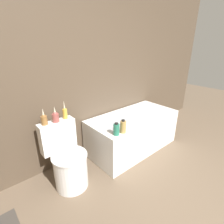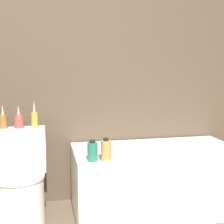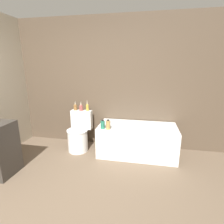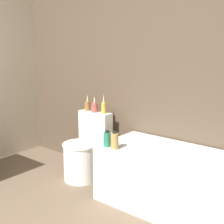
{
  "view_description": "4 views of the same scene",
  "coord_description": "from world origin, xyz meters",
  "views": [
    {
      "loc": [
        -1.03,
        0.17,
        1.66
      ],
      "look_at": [
        0.33,
        1.74,
        0.81
      ],
      "focal_mm": 28.0,
      "sensor_mm": 36.0,
      "label": 1
    },
    {
      "loc": [
        -0.08,
        -0.7,
        1.29
      ],
      "look_at": [
        0.43,
        1.7,
        0.93
      ],
      "focal_mm": 50.0,
      "sensor_mm": 36.0,
      "label": 2
    },
    {
      "loc": [
        0.98,
        -1.29,
        1.66
      ],
      "look_at": [
        0.4,
        1.67,
        0.86
      ],
      "focal_mm": 28.0,
      "sensor_mm": 36.0,
      "label": 3
    },
    {
      "loc": [
        2.14,
        -0.68,
        1.57
      ],
      "look_at": [
        0.27,
        1.62,
        0.92
      ],
      "focal_mm": 50.0,
      "sensor_mm": 36.0,
      "label": 4
    }
  ],
  "objects": [
    {
      "name": "bathtub",
      "position": [
        0.85,
        1.84,
        0.29
      ],
      "size": [
        1.45,
        0.7,
        0.57
      ],
      "color": "white",
      "rests_on": "ground"
    },
    {
      "name": "toilet",
      "position": [
        -0.31,
        1.82,
        0.31
      ],
      "size": [
        0.43,
        0.54,
        0.77
      ],
      "color": "white",
      "rests_on": "ground"
    },
    {
      "name": "wall_back_tiled",
      "position": [
        0.0,
        2.24,
        1.3
      ],
      "size": [
        6.4,
        0.06,
        2.6
      ],
      "color": "brown",
      "rests_on": "ground_plane"
    },
    {
      "name": "shampoo_bottle_short",
      "position": [
        0.35,
        1.56,
        0.66
      ],
      "size": [
        0.07,
        0.07,
        0.18
      ],
      "color": "tan",
      "rests_on": "bathtub"
    },
    {
      "name": "vase_gold",
      "position": [
        -0.44,
        2.02,
        0.84
      ],
      "size": [
        0.07,
        0.07,
        0.2
      ],
      "color": "olive",
      "rests_on": "toilet"
    },
    {
      "name": "shampoo_bottle_tall",
      "position": [
        0.25,
        1.57,
        0.65
      ],
      "size": [
        0.08,
        0.08,
        0.16
      ],
      "color": "#267259",
      "rests_on": "bathtub"
    },
    {
      "name": "vase_bronze",
      "position": [
        -0.18,
        2.02,
        0.85
      ],
      "size": [
        0.06,
        0.06,
        0.23
      ],
      "color": "gold",
      "rests_on": "toilet"
    },
    {
      "name": "vase_silver",
      "position": [
        -0.31,
        2.01,
        0.84
      ],
      "size": [
        0.08,
        0.08,
        0.19
      ],
      "color": "#994C47",
      "rests_on": "toilet"
    }
  ]
}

